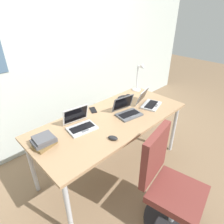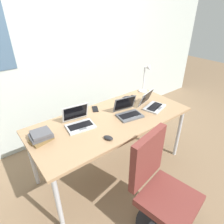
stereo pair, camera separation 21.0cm
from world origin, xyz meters
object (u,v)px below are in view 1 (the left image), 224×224
at_px(laptop_back_left, 127,111).
at_px(book_stack, 44,141).
at_px(office_chair, 168,191).
at_px(laptop_far_corner, 149,102).
at_px(computer_mouse, 113,138).
at_px(headphones, 124,98).
at_px(cell_phone, 93,110).
at_px(laptop_front_right, 80,124).
at_px(desk_lamp, 139,78).

height_order(laptop_back_left, book_stack, laptop_back_left).
bearing_deg(office_chair, laptop_far_corner, 48.56).
bearing_deg(office_chair, computer_mouse, 104.38).
distance_m(laptop_back_left, headphones, 0.38).
xyz_separation_m(laptop_back_left, cell_phone, (-0.22, 0.34, -0.04)).
bearing_deg(laptop_front_right, laptop_back_left, -15.91).
xyz_separation_m(computer_mouse, book_stack, (-0.50, 0.37, 0.03)).
distance_m(headphones, office_chair, 1.24).
xyz_separation_m(desk_lamp, cell_phone, (-0.83, 0.01, -0.19)).
relative_size(laptop_far_corner, office_chair, 0.34).
distance_m(desk_lamp, cell_phone, 0.86).
relative_size(laptop_back_left, book_stack, 1.41).
bearing_deg(book_stack, laptop_back_left, -9.03).
relative_size(headphones, book_stack, 0.98).
bearing_deg(cell_phone, headphones, 18.26).
distance_m(cell_phone, book_stack, 0.74).
relative_size(computer_mouse, cell_phone, 0.71).
height_order(laptop_back_left, cell_phone, laptop_back_left).
xyz_separation_m(cell_phone, book_stack, (-0.72, -0.19, 0.04)).
bearing_deg(cell_phone, laptop_back_left, -31.29).
xyz_separation_m(desk_lamp, office_chair, (-0.91, -1.11, -0.54)).
distance_m(desk_lamp, book_stack, 1.57).
relative_size(cell_phone, headphones, 0.64).
height_order(laptop_back_left, laptop_far_corner, laptop_back_left).
distance_m(cell_phone, headphones, 0.48).
bearing_deg(headphones, book_stack, -173.92).
xyz_separation_m(desk_lamp, laptop_front_right, (-1.16, -0.18, -0.15)).
height_order(cell_phone, headphones, headphones).
relative_size(laptop_far_corner, book_stack, 1.49).
xyz_separation_m(laptop_back_left, book_stack, (-0.94, 0.15, 0.00)).
bearing_deg(book_stack, computer_mouse, -36.52).
xyz_separation_m(computer_mouse, cell_phone, (0.22, 0.56, -0.01)).
distance_m(computer_mouse, headphones, 0.86).
relative_size(desk_lamp, laptop_back_left, 1.30).
xyz_separation_m(cell_phone, office_chair, (-0.08, -1.12, -0.35)).
xyz_separation_m(laptop_back_left, computer_mouse, (-0.44, -0.22, -0.02)).
relative_size(desk_lamp, computer_mouse, 4.17).
relative_size(laptop_back_left, office_chair, 0.32).
distance_m(laptop_front_right, computer_mouse, 0.39).
xyz_separation_m(laptop_front_right, book_stack, (-0.40, -0.01, 0.00)).
bearing_deg(desk_lamp, laptop_back_left, -151.60).
relative_size(desk_lamp, office_chair, 0.41).
bearing_deg(desk_lamp, computer_mouse, -152.51).
bearing_deg(laptop_far_corner, office_chair, -131.44).
bearing_deg(laptop_back_left, desk_lamp, 28.40).
bearing_deg(book_stack, office_chair, -55.37).
distance_m(headphones, book_stack, 1.20).
bearing_deg(computer_mouse, headphones, 11.59).
relative_size(laptop_front_right, headphones, 1.46).
distance_m(computer_mouse, office_chair, 0.68).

